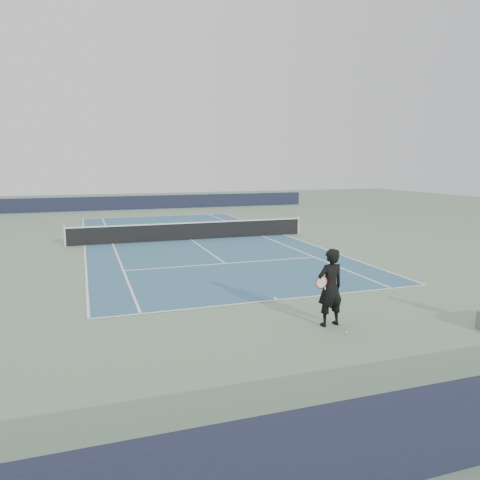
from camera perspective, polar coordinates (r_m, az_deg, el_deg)
name	(u,v)px	position (r m, az deg, el deg)	size (l,w,h in m)	color
ground	(191,240)	(25.45, -5.99, 0.02)	(80.00, 80.00, 0.00)	slate
court_surface	(191,240)	(25.45, -5.99, 0.03)	(10.97, 23.77, 0.01)	#335D78
tennis_net	(191,231)	(25.37, -6.01, 1.14)	(12.90, 0.10, 1.07)	silver
windscreen_far	(147,202)	(42.89, -11.31, 4.52)	(30.00, 0.25, 1.20)	black
tennis_player	(330,287)	(12.16, 10.93, -5.69)	(0.86, 0.63, 2.01)	black
tennis_ball	(346,333)	(11.91, 12.82, -10.99)	(0.07, 0.07, 0.07)	yellow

